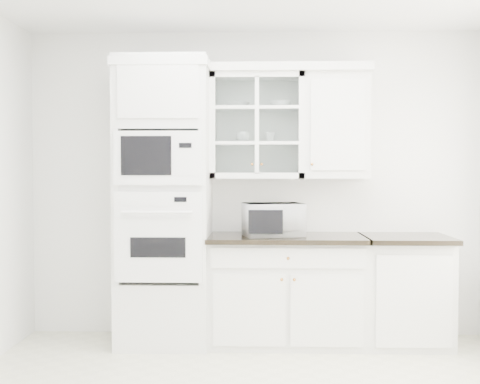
{
  "coord_description": "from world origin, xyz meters",
  "views": [
    {
      "loc": [
        0.05,
        -3.63,
        1.46
      ],
      "look_at": [
        -0.1,
        1.05,
        1.3
      ],
      "focal_mm": 45.0,
      "sensor_mm": 36.0,
      "label": 1
    }
  ],
  "objects": [
    {
      "name": "base_cabinet_run",
      "position": [
        0.28,
        1.45,
        0.46
      ],
      "size": [
        1.32,
        0.67,
        0.92
      ],
      "color": "white",
      "rests_on": "ground"
    },
    {
      "name": "cup_b",
      "position": [
        0.14,
        1.6,
        1.75
      ],
      "size": [
        0.11,
        0.11,
        0.09
      ],
      "primitive_type": "imported",
      "rotation": [
        0.0,
        0.0,
        0.23
      ],
      "color": "white",
      "rests_on": "upper_cabinet_glass"
    },
    {
      "name": "extra_base_cabinet",
      "position": [
        1.28,
        1.45,
        0.46
      ],
      "size": [
        0.72,
        0.67,
        0.92
      ],
      "color": "white",
      "rests_on": "ground"
    },
    {
      "name": "oven_column",
      "position": [
        -0.75,
        1.42,
        1.2
      ],
      "size": [
        0.76,
        0.68,
        2.4
      ],
      "color": "white",
      "rests_on": "ground"
    },
    {
      "name": "countertop_microwave",
      "position": [
        0.17,
        1.39,
        1.06
      ],
      "size": [
        0.56,
        0.5,
        0.28
      ],
      "primitive_type": "imported",
      "rotation": [
        0.0,
        0.0,
        3.38
      ],
      "color": "white",
      "rests_on": "base_cabinet_run"
    },
    {
      "name": "upper_cabinet_glass",
      "position": [
        0.03,
        1.58,
        1.85
      ],
      "size": [
        0.8,
        0.33,
        0.9
      ],
      "color": "white",
      "rests_on": "room_shell"
    },
    {
      "name": "bowl_b",
      "position": [
        0.23,
        1.58,
        2.04
      ],
      "size": [
        0.22,
        0.22,
        0.06
      ],
      "primitive_type": "imported",
      "rotation": [
        0.0,
        0.0,
        -0.26
      ],
      "color": "white",
      "rests_on": "upper_cabinet_glass"
    },
    {
      "name": "upper_cabinet_solid",
      "position": [
        0.71,
        1.58,
        1.85
      ],
      "size": [
        0.55,
        0.33,
        0.9
      ],
      "primitive_type": "cube",
      "color": "white",
      "rests_on": "room_shell"
    },
    {
      "name": "room_shell",
      "position": [
        0.0,
        0.43,
        1.78
      ],
      "size": [
        4.0,
        3.5,
        2.7
      ],
      "color": "white",
      "rests_on": "ground"
    },
    {
      "name": "crown_molding",
      "position": [
        -0.07,
        1.56,
        2.33
      ],
      "size": [
        2.14,
        0.38,
        0.07
      ],
      "primitive_type": "cube",
      "color": "white",
      "rests_on": "room_shell"
    },
    {
      "name": "cup_a",
      "position": [
        -0.09,
        1.59,
        1.76
      ],
      "size": [
        0.12,
        0.12,
        0.09
      ],
      "primitive_type": "imported",
      "rotation": [
        0.0,
        0.0,
        -0.05
      ],
      "color": "white",
      "rests_on": "upper_cabinet_glass"
    },
    {
      "name": "bowl_a",
      "position": [
        -0.14,
        1.6,
        2.04
      ],
      "size": [
        0.26,
        0.26,
        0.05
      ],
      "primitive_type": "imported",
      "rotation": [
        0.0,
        0.0,
        -0.3
      ],
      "color": "white",
      "rests_on": "upper_cabinet_glass"
    }
  ]
}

